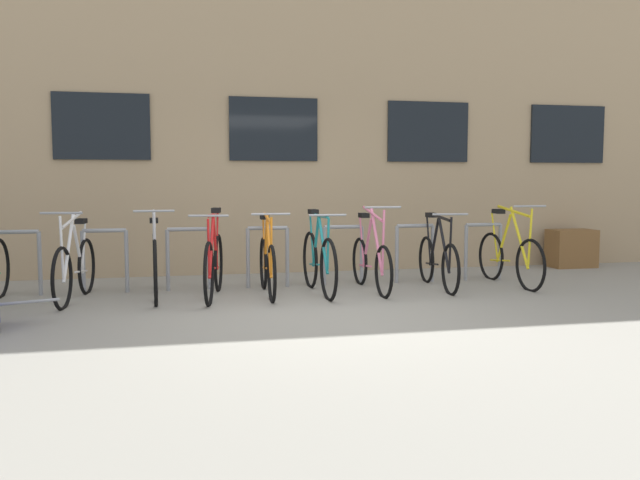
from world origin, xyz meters
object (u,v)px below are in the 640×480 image
bicycle_orange (267,264)px  bicycle_white (75,268)px  bicycle_red (214,264)px  planter_box (571,248)px  bicycle_teal (319,261)px  bicycle_yellow (510,256)px  bicycle_pink (371,261)px  bicycle_black (438,260)px  bicycle_silver (155,264)px

bicycle_orange → bicycle_white: bearing=178.1°
bicycle_orange → bicycle_red: bearing=-175.0°
bicycle_white → planter_box: size_ratio=2.40×
bicycle_teal → bicycle_red: bearing=-178.8°
bicycle_yellow → bicycle_pink: 1.92m
bicycle_black → bicycle_white: bearing=179.5°
bicycle_orange → bicycle_red: 0.64m
bicycle_yellow → bicycle_teal: size_ratio=0.99×
bicycle_pink → bicycle_yellow: bearing=1.0°
bicycle_red → planter_box: bicycle_red is taller
bicycle_silver → bicycle_pink: (2.63, -0.05, -0.03)m
bicycle_pink → planter_box: size_ratio=2.40×
bicycle_white → bicycle_teal: size_ratio=0.98×
bicycle_black → bicycle_yellow: 1.02m
planter_box → bicycle_yellow: bearing=-142.5°
bicycle_silver → bicycle_red: size_ratio=1.02×
bicycle_black → bicycle_red: size_ratio=0.98×
bicycle_yellow → bicycle_red: bearing=-178.2°
bicycle_yellow → bicycle_teal: bicycle_yellow is taller
bicycle_black → bicycle_yellow: bicycle_yellow is taller
bicycle_red → bicycle_pink: (1.95, 0.09, -0.03)m
bicycle_black → bicycle_yellow: (1.02, 0.03, 0.02)m
bicycle_orange → bicycle_red: size_ratio=0.97×
bicycle_orange → bicycle_pink: (1.31, 0.03, -0.00)m
bicycle_red → bicycle_pink: size_ratio=1.01×
bicycle_white → planter_box: bearing=11.0°
bicycle_orange → bicycle_teal: size_ratio=0.96×
bicycle_yellow → bicycle_black: bearing=-178.2°
bicycle_silver → bicycle_teal: size_ratio=1.02×
bicycle_silver → bicycle_teal: bicycle_silver is taller
bicycle_red → bicycle_white: 1.57m
bicycle_silver → bicycle_teal: (1.94, -0.11, -0.00)m
bicycle_yellow → bicycle_silver: bearing=179.8°
bicycle_red → bicycle_pink: bearing=2.6°
bicycle_black → bicycle_pink: bearing=-179.8°
bicycle_white → bicycle_silver: bearing=0.7°
bicycle_orange → planter_box: bicycle_orange is taller
bicycle_pink → bicycle_white: bicycle_pink is taller
bicycle_teal → planter_box: bearing=18.8°
bicycle_orange → bicycle_teal: (0.63, -0.03, 0.02)m
bicycle_pink → bicycle_black: bearing=0.2°
bicycle_black → bicycle_white: 4.41m
bicycle_pink → planter_box: bicycle_pink is taller
bicycle_orange → bicycle_black: bearing=0.9°
bicycle_silver → bicycle_pink: bearing=-1.1°
bicycle_yellow → bicycle_pink: size_ratio=1.00×
bicycle_red → bicycle_teal: bearing=1.2°
bicycle_orange → bicycle_teal: 0.63m
bicycle_yellow → planter_box: (1.85, 1.42, -0.08)m
bicycle_pink → bicycle_teal: bicycle_pink is taller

